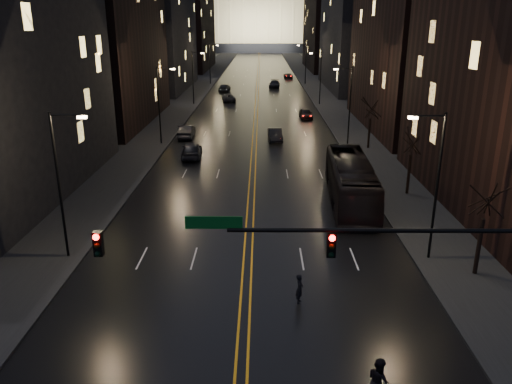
{
  "coord_description": "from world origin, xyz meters",
  "views": [
    {
      "loc": [
        0.78,
        -17.52,
        13.71
      ],
      "look_at": [
        0.49,
        11.06,
        3.96
      ],
      "focal_mm": 35.0,
      "sensor_mm": 36.0,
      "label": 1
    }
  ],
  "objects_px": {
    "bus": "(351,182)",
    "pedestrian_a": "(300,289)",
    "oncoming_car_b": "(186,131)",
    "traffic_signal": "(393,257)",
    "pedestrian_b": "(378,380)",
    "receding_car_a": "(275,135)",
    "oncoming_car_a": "(192,150)"
  },
  "relations": [
    {
      "from": "pedestrian_b",
      "to": "oncoming_car_b",
      "type": "bearing_deg",
      "value": -4.91
    },
    {
      "from": "pedestrian_a",
      "to": "oncoming_car_b",
      "type": "bearing_deg",
      "value": 28.18
    },
    {
      "from": "oncoming_car_a",
      "to": "receding_car_a",
      "type": "height_order",
      "value": "oncoming_car_a"
    },
    {
      "from": "receding_car_a",
      "to": "pedestrian_a",
      "type": "bearing_deg",
      "value": -92.25
    },
    {
      "from": "receding_car_a",
      "to": "pedestrian_a",
      "type": "distance_m",
      "value": 36.87
    },
    {
      "from": "traffic_signal",
      "to": "oncoming_car_b",
      "type": "distance_m",
      "value": 46.09
    },
    {
      "from": "oncoming_car_b",
      "to": "pedestrian_a",
      "type": "height_order",
      "value": "oncoming_car_b"
    },
    {
      "from": "oncoming_car_a",
      "to": "receding_car_a",
      "type": "relative_size",
      "value": 1.08
    },
    {
      "from": "bus",
      "to": "traffic_signal",
      "type": "bearing_deg",
      "value": -92.28
    },
    {
      "from": "bus",
      "to": "receding_car_a",
      "type": "height_order",
      "value": "bus"
    },
    {
      "from": "traffic_signal",
      "to": "pedestrian_a",
      "type": "xyz_separation_m",
      "value": [
        -3.12,
        5.0,
        -4.3
      ]
    },
    {
      "from": "bus",
      "to": "oncoming_car_b",
      "type": "bearing_deg",
      "value": 128.09
    },
    {
      "from": "bus",
      "to": "receding_car_a",
      "type": "relative_size",
      "value": 2.8
    },
    {
      "from": "oncoming_car_a",
      "to": "oncoming_car_b",
      "type": "bearing_deg",
      "value": -81.92
    },
    {
      "from": "bus",
      "to": "pedestrian_b",
      "type": "distance_m",
      "value": 22.17
    },
    {
      "from": "bus",
      "to": "pedestrian_b",
      "type": "relative_size",
      "value": 6.85
    },
    {
      "from": "traffic_signal",
      "to": "pedestrian_b",
      "type": "xyz_separation_m",
      "value": [
        -0.67,
        -2.0,
        -4.16
      ]
    },
    {
      "from": "traffic_signal",
      "to": "oncoming_car_b",
      "type": "xyz_separation_m",
      "value": [
        -14.41,
        43.57,
        -4.29
      ]
    },
    {
      "from": "oncoming_car_b",
      "to": "pedestrian_b",
      "type": "relative_size",
      "value": 2.61
    },
    {
      "from": "oncoming_car_a",
      "to": "bus",
      "type": "bearing_deg",
      "value": 132.91
    },
    {
      "from": "oncoming_car_b",
      "to": "receding_car_a",
      "type": "distance_m",
      "value": 11.13
    },
    {
      "from": "oncoming_car_b",
      "to": "pedestrian_b",
      "type": "xyz_separation_m",
      "value": [
        13.74,
        -45.57,
        0.13
      ]
    },
    {
      "from": "bus",
      "to": "oncoming_car_b",
      "type": "relative_size",
      "value": 2.63
    },
    {
      "from": "pedestrian_a",
      "to": "pedestrian_b",
      "type": "xyz_separation_m",
      "value": [
        2.45,
        -7.0,
        0.14
      ]
    },
    {
      "from": "oncoming_car_b",
      "to": "bus",
      "type": "bearing_deg",
      "value": 123.47
    },
    {
      "from": "bus",
      "to": "receding_car_a",
      "type": "xyz_separation_m",
      "value": [
        -5.37,
        21.87,
        -1.04
      ]
    },
    {
      "from": "bus",
      "to": "pedestrian_a",
      "type": "relative_size",
      "value": 8.04
    },
    {
      "from": "oncoming_car_a",
      "to": "oncoming_car_b",
      "type": "relative_size",
      "value": 1.01
    },
    {
      "from": "traffic_signal",
      "to": "receding_car_a",
      "type": "distance_m",
      "value": 42.23
    },
    {
      "from": "pedestrian_a",
      "to": "oncoming_car_a",
      "type": "bearing_deg",
      "value": 29.81
    },
    {
      "from": "traffic_signal",
      "to": "oncoming_car_a",
      "type": "relative_size",
      "value": 3.47
    },
    {
      "from": "oncoming_car_a",
      "to": "pedestrian_a",
      "type": "distance_m",
      "value": 30.37
    }
  ]
}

